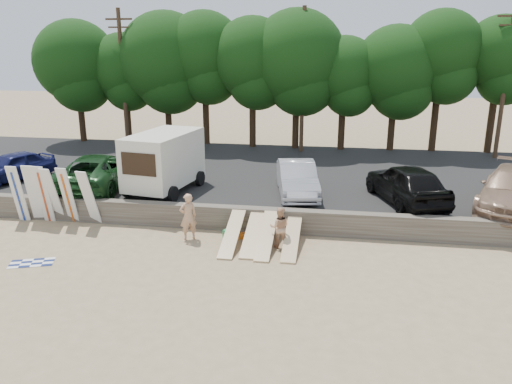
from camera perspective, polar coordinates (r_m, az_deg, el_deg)
ground at (r=18.35m, az=-5.07°, el=-7.53°), size 120.00×120.00×0.00m
seawall at (r=20.87m, az=-3.09°, el=-2.96°), size 44.00×0.50×1.00m
parking_lot at (r=27.96m, az=0.18°, el=1.83°), size 44.00×14.50×0.70m
treeline at (r=34.03m, az=-0.07°, el=14.88°), size 32.99×6.82×9.01m
utility_poles at (r=32.34m, az=5.37°, el=12.90°), size 25.80×0.26×9.00m
box_trailer at (r=23.88m, az=-10.48°, el=3.73°), size 3.08×4.70×2.80m
car_0 at (r=28.46m, az=-26.09°, el=2.63°), size 3.39×4.65×1.47m
car_1 at (r=25.47m, az=-17.47°, el=2.33°), size 3.24×6.21×1.67m
car_2 at (r=23.15m, az=4.72°, el=1.52°), size 2.48×4.95×1.56m
car_3 at (r=22.91m, az=16.84°, el=0.96°), size 3.67×5.59×1.77m
surfboard_upright_0 at (r=23.75m, az=-25.56°, el=-0.20°), size 0.50×0.58×2.56m
surfboard_upright_1 at (r=23.55m, az=-24.13°, el=-0.14°), size 0.51×0.55×2.57m
surfboard_upright_2 at (r=23.22m, az=-23.09°, el=-0.24°), size 0.52×0.56×2.57m
surfboard_upright_3 at (r=23.03m, az=-22.23°, el=-0.35°), size 0.59×0.86×2.51m
surfboard_upright_4 at (r=22.68m, az=-20.73°, el=-0.38°), size 0.56×0.69×2.55m
surfboard_upright_5 at (r=22.12m, az=-18.55°, el=-0.65°), size 0.63×0.93×2.49m
surfboard_low_0 at (r=19.25m, az=-2.74°, el=-4.73°), size 0.56×2.88×0.97m
surfboard_low_1 at (r=19.25m, az=-0.40°, el=-4.73°), size 0.56×2.89×0.95m
surfboard_low_2 at (r=19.01m, az=1.23°, el=-4.95°), size 0.56×2.87×1.00m
surfboard_low_3 at (r=19.01m, az=4.11°, el=-5.27°), size 0.56×2.92×0.83m
beachgoer_a at (r=19.81m, az=-7.75°, el=-2.81°), size 0.83×0.75×1.89m
beachgoer_b at (r=18.98m, az=2.71°, el=-4.05°), size 0.82×0.67×1.58m
cooler at (r=20.09m, az=-3.17°, el=-4.79°), size 0.47×0.42×0.32m
gear_bag at (r=20.01m, az=-1.59°, el=-5.02°), size 0.35×0.31×0.22m
beach_towel at (r=19.58m, az=-24.25°, el=-7.40°), size 1.92×1.92×0.00m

